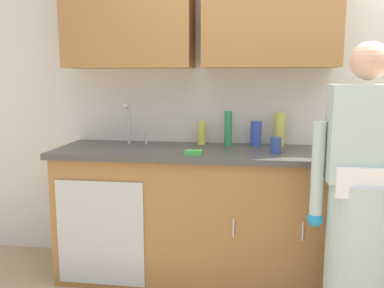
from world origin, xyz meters
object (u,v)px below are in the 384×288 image
(bottle_water_short, at_px, (256,134))
(knife_on_counter, at_px, (325,150))
(bottle_water_tall, at_px, (279,129))
(person_at_sink, at_px, (359,215))
(cup_by_sink, at_px, (276,145))
(bottle_cleaner_spray, at_px, (228,129))
(sink, at_px, (129,149))
(bottle_soap, at_px, (202,133))
(sponge, at_px, (194,152))

(bottle_water_short, relative_size, knife_on_counter, 0.75)
(knife_on_counter, bearing_deg, bottle_water_short, -112.50)
(bottle_water_tall, relative_size, bottle_water_short, 1.34)
(person_at_sink, bearing_deg, cup_by_sink, 133.50)
(bottle_cleaner_spray, height_order, cup_by_sink, bottle_cleaner_spray)
(sink, relative_size, bottle_water_short, 2.77)
(knife_on_counter, bearing_deg, cup_by_sink, -74.03)
(sink, distance_m, bottle_soap, 0.55)
(bottle_water_short, bearing_deg, cup_by_sink, -65.14)
(person_at_sink, height_order, cup_by_sink, person_at_sink)
(person_at_sink, height_order, bottle_water_short, person_at_sink)
(cup_by_sink, bearing_deg, sponge, -165.68)
(bottle_cleaner_spray, distance_m, bottle_water_short, 0.21)
(bottle_soap, relative_size, sponge, 1.56)
(sponge, bearing_deg, cup_by_sink, 14.32)
(bottle_soap, bearing_deg, bottle_water_tall, 1.20)
(cup_by_sink, bearing_deg, bottle_soap, 151.63)
(person_at_sink, bearing_deg, knife_on_counter, 98.57)
(bottle_water_tall, height_order, sponge, bottle_water_tall)
(bottle_water_tall, bearing_deg, person_at_sink, -62.48)
(bottle_soap, distance_m, cup_by_sink, 0.60)
(bottle_water_tall, bearing_deg, cup_by_sink, -98.17)
(bottle_cleaner_spray, bearing_deg, bottle_water_tall, 9.42)
(bottle_cleaner_spray, bearing_deg, sponge, -118.65)
(bottle_water_short, distance_m, knife_on_counter, 0.49)
(sink, relative_size, knife_on_counter, 2.08)
(sink, xyz_separation_m, bottle_water_tall, (1.07, 0.21, 0.14))
(person_at_sink, relative_size, sponge, 14.73)
(sponge, bearing_deg, sink, 156.51)
(bottle_cleaner_spray, distance_m, knife_on_counter, 0.69)
(person_at_sink, bearing_deg, bottle_soap, 142.30)
(bottle_soap, height_order, cup_by_sink, bottle_soap)
(cup_by_sink, bearing_deg, sink, 175.42)
(bottle_water_tall, bearing_deg, bottle_soap, -178.80)
(bottle_cleaner_spray, xyz_separation_m, bottle_water_tall, (0.37, 0.06, -0.01))
(person_at_sink, distance_m, cup_by_sink, 0.70)
(sink, distance_m, person_at_sink, 1.58)
(bottle_cleaner_spray, relative_size, knife_on_counter, 1.07)
(bottle_soap, bearing_deg, knife_on_counter, -8.36)
(bottle_water_tall, relative_size, bottle_soap, 1.41)
(bottle_water_short, bearing_deg, sink, -168.06)
(cup_by_sink, height_order, sponge, cup_by_sink)
(bottle_cleaner_spray, height_order, bottle_water_tall, bottle_cleaner_spray)
(sponge, bearing_deg, bottle_cleaner_spray, 61.35)
(bottle_water_short, relative_size, sponge, 1.64)
(bottle_water_short, bearing_deg, sponge, -134.55)
(bottle_cleaner_spray, xyz_separation_m, bottle_water_short, (0.20, 0.04, -0.04))
(bottle_cleaner_spray, bearing_deg, knife_on_counter, -6.67)
(cup_by_sink, relative_size, knife_on_counter, 0.44)
(bottle_water_short, relative_size, cup_by_sink, 1.71)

